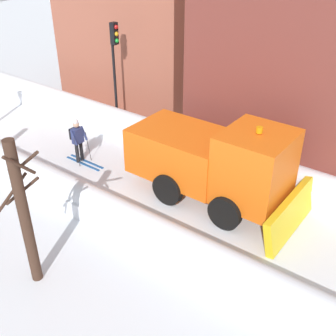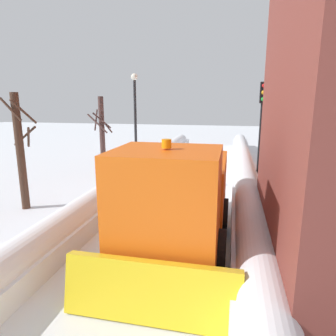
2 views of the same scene
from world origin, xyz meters
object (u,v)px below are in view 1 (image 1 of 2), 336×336
object	(u,v)px
plow_truck	(216,162)
traffic_light_pole	(115,56)
skier	(78,138)
bare_tree_mid	(24,213)

from	to	relation	value
plow_truck	traffic_light_pole	world-z (taller)	traffic_light_pole
plow_truck	skier	distance (m)	5.74
traffic_light_pole	plow_truck	bearing A→B (deg)	69.39
skier	bare_tree_mid	size ratio (longest dim) A/B	0.44
skier	bare_tree_mid	world-z (taller)	bare_tree_mid
plow_truck	bare_tree_mid	bearing A→B (deg)	-17.11
plow_truck	skier	size ratio (longest dim) A/B	3.31
skier	traffic_light_pole	bearing A→B (deg)	-163.03
skier	bare_tree_mid	distance (m)	6.44
plow_truck	skier	world-z (taller)	plow_truck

